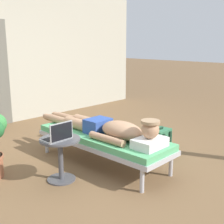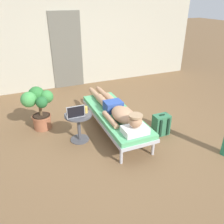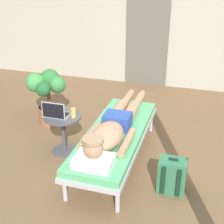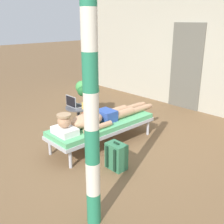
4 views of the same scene
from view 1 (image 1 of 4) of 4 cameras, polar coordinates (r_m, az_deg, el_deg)
The scene contains 7 objects.
ground_plane at distance 4.23m, azimuth -1.38°, elevation -9.51°, with size 40.00×40.00×0.00m, color brown.
lounge_chair at distance 4.10m, azimuth -1.75°, elevation -5.10°, with size 0.68×1.99×0.42m.
person_reclining at distance 3.97m, azimuth -0.67°, elevation -3.07°, with size 0.53×2.17×0.33m.
side_table at distance 3.66m, azimuth -9.70°, elevation -7.43°, with size 0.48×0.48×0.52m.
laptop at distance 3.51m, azimuth -10.11°, elevation -4.43°, with size 0.31×0.24×0.23m.
drink_glass at distance 3.68m, azimuth -8.11°, elevation -3.49°, with size 0.06×0.06×0.12m, color gold.
backpack at distance 4.47m, azimuth 9.01°, elevation -5.72°, with size 0.30×0.26×0.42m.
Camera 1 is at (-2.77, -2.74, 1.63)m, focal length 48.54 mm.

